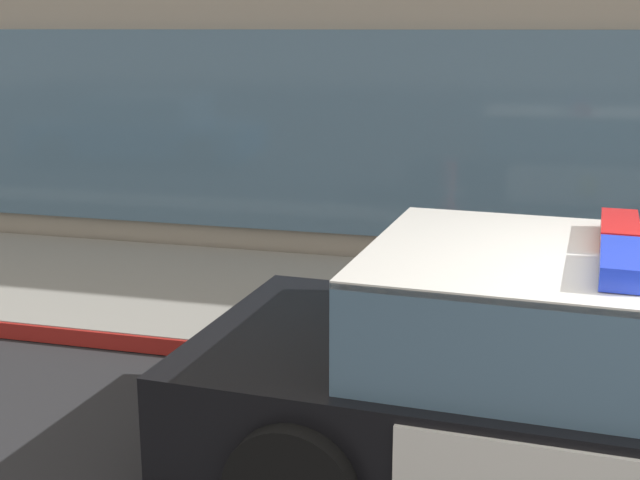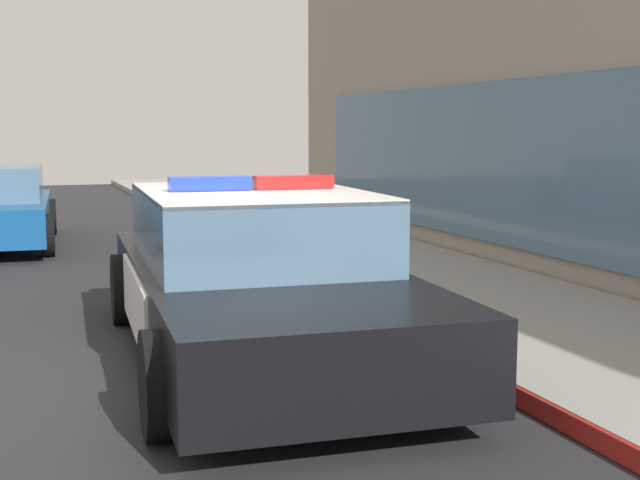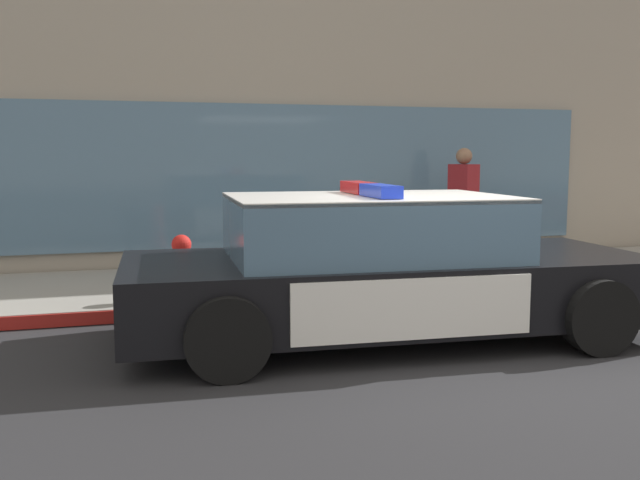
% 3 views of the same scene
% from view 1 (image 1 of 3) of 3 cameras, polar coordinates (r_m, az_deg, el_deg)
% --- Properties ---
extents(police_cruiser, '(5.05, 2.38, 1.49)m').
position_cam_1_polar(police_cruiser, '(4.86, 20.39, -9.16)').
color(police_cruiser, black).
rests_on(police_cruiser, ground).
extents(fire_hydrant, '(0.34, 0.39, 0.73)m').
position_cam_1_polar(fire_hydrant, '(6.59, 3.83, -3.84)').
color(fire_hydrant, red).
rests_on(fire_hydrant, sidewalk).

